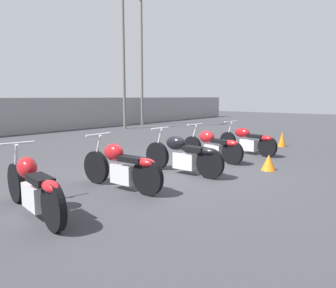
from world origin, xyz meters
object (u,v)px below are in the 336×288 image
object	(u,v)px
light_pole_left	(123,42)
motorcycle_slot_4	(248,141)
motorcycle_slot_2	(183,155)
traffic_cone_near	(269,162)
traffic_cone_far	(282,139)
motorcycle_slot_1	(122,166)
motorcycle_slot_0	(34,187)
motorcycle_slot_3	(212,146)
light_pole_right	(141,49)

from	to	relation	value
light_pole_left	motorcycle_slot_4	size ratio (longest dim) A/B	3.82
motorcycle_slot_2	traffic_cone_near	world-z (taller)	motorcycle_slot_2
motorcycle_slot_2	traffic_cone_far	xyz separation A→B (m)	(5.57, -0.28, -0.18)
light_pole_left	motorcycle_slot_1	distance (m)	12.91
motorcycle_slot_0	traffic_cone_far	world-z (taller)	motorcycle_slot_0
motorcycle_slot_4	motorcycle_slot_2	bearing A→B (deg)	-167.93
traffic_cone_near	traffic_cone_far	xyz separation A→B (m)	(3.99, 1.11, 0.07)
motorcycle_slot_1	traffic_cone_far	bearing A→B (deg)	-4.86
motorcycle_slot_0	motorcycle_slot_1	xyz separation A→B (m)	(1.80, 0.03, 0.01)
motorcycle_slot_0	motorcycle_slot_2	bearing A→B (deg)	8.33
motorcycle_slot_2	traffic_cone_near	xyz separation A→B (m)	(1.58, -1.39, -0.26)
motorcycle_slot_1	motorcycle_slot_4	distance (m)	5.18
motorcycle_slot_0	motorcycle_slot_4	bearing A→B (deg)	9.43
motorcycle_slot_1	motorcycle_slot_3	distance (m)	3.50
light_pole_right	light_pole_left	bearing A→B (deg)	-157.67
motorcycle_slot_2	motorcycle_slot_4	size ratio (longest dim) A/B	1.04
motorcycle_slot_0	motorcycle_slot_4	xyz separation A→B (m)	(6.97, -0.12, -0.02)
motorcycle_slot_3	traffic_cone_near	xyz separation A→B (m)	(-0.15, -1.66, -0.24)
motorcycle_slot_4	motorcycle_slot_1	bearing A→B (deg)	-169.78
light_pole_left	traffic_cone_far	world-z (taller)	light_pole_left
motorcycle_slot_1	motorcycle_slot_2	xyz separation A→B (m)	(1.77, -0.16, 0.00)
motorcycle_slot_2	motorcycle_slot_4	world-z (taller)	motorcycle_slot_2
light_pole_right	motorcycle_slot_1	xyz separation A→B (m)	(-10.98, -9.80, -4.25)
motorcycle_slot_2	traffic_cone_near	distance (m)	2.12
motorcycle_slot_0	motorcycle_slot_3	world-z (taller)	motorcycle_slot_0
traffic_cone_far	motorcycle_slot_2	bearing A→B (deg)	177.09
motorcycle_slot_0	traffic_cone_far	bearing A→B (deg)	7.81
light_pole_right	traffic_cone_near	world-z (taller)	light_pole_right
light_pole_left	motorcycle_slot_1	bearing A→B (deg)	-134.01
light_pole_left	traffic_cone_far	xyz separation A→B (m)	(-1.13, -9.22, -4.42)
traffic_cone_near	traffic_cone_far	world-z (taller)	traffic_cone_far
light_pole_right	motorcycle_slot_3	distance (m)	12.97
light_pole_left	traffic_cone_near	xyz separation A→B (m)	(-5.12, -10.33, -4.49)
traffic_cone_near	traffic_cone_far	size ratio (longest dim) A/B	0.72
motorcycle_slot_4	traffic_cone_far	bearing A→B (deg)	4.14
motorcycle_slot_0	traffic_cone_far	distance (m)	9.15
traffic_cone_near	motorcycle_slot_1	bearing A→B (deg)	155.13
light_pole_left	traffic_cone_near	distance (m)	12.37
traffic_cone_near	motorcycle_slot_3	bearing A→B (deg)	84.95
motorcycle_slot_3	traffic_cone_far	size ratio (longest dim) A/B	3.86
traffic_cone_near	motorcycle_slot_4	bearing A→B (deg)	37.66
motorcycle_slot_0	motorcycle_slot_3	xyz separation A→B (m)	(5.30, 0.14, -0.01)
motorcycle_slot_2	traffic_cone_near	bearing A→B (deg)	-40.57
light_pole_left	motorcycle_slot_2	xyz separation A→B (m)	(-6.70, -8.94, -4.24)
motorcycle_slot_3	motorcycle_slot_4	bearing A→B (deg)	-1.38
motorcycle_slot_4	light_pole_right	bearing A→B (deg)	71.60
light_pole_left	traffic_cone_near	size ratio (longest dim) A/B	20.99
light_pole_right	traffic_cone_far	distance (m)	11.74
motorcycle_slot_0	motorcycle_slot_4	size ratio (longest dim) A/B	1.07
light_pole_right	motorcycle_slot_3	world-z (taller)	light_pole_right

